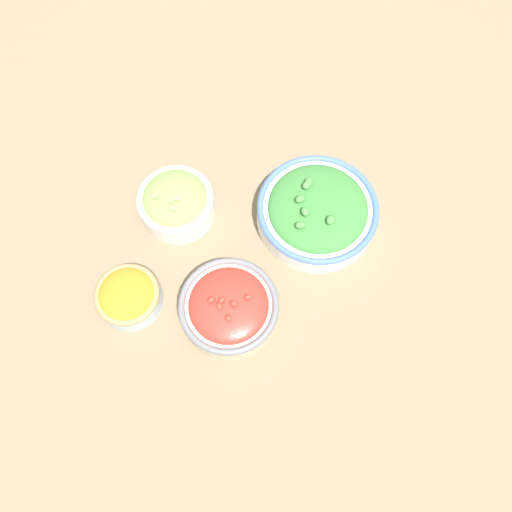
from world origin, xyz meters
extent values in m
plane|color=#75664C|center=(0.00, 0.00, 0.00)|extent=(3.00, 3.00, 0.00)
cylinder|color=silver|center=(0.14, -0.12, 0.03)|extent=(0.14, 0.14, 0.05)
torus|color=silver|center=(0.14, -0.12, 0.05)|extent=(0.14, 0.14, 0.01)
ellipsoid|color=#7ABC4C|center=(0.14, -0.12, 0.05)|extent=(0.12, 0.12, 0.04)
ellipsoid|color=#99D166|center=(0.13, -0.10, 0.08)|extent=(0.01, 0.01, 0.01)
ellipsoid|color=#99D166|center=(0.17, -0.11, 0.08)|extent=(0.01, 0.02, 0.01)
ellipsoid|color=#99D166|center=(0.14, -0.08, 0.08)|extent=(0.02, 0.01, 0.01)
ellipsoid|color=#99D166|center=(0.14, -0.10, 0.08)|extent=(0.01, 0.02, 0.01)
cylinder|color=beige|center=(0.05, 0.09, 0.02)|extent=(0.17, 0.17, 0.05)
torus|color=slate|center=(0.05, 0.09, 0.05)|extent=(0.17, 0.17, 0.01)
ellipsoid|color=red|center=(0.05, 0.09, 0.05)|extent=(0.14, 0.14, 0.03)
ellipsoid|color=red|center=(0.08, 0.09, 0.06)|extent=(0.01, 0.01, 0.01)
ellipsoid|color=red|center=(0.06, 0.09, 0.07)|extent=(0.01, 0.01, 0.01)
ellipsoid|color=red|center=(0.07, 0.10, 0.07)|extent=(0.01, 0.01, 0.01)
ellipsoid|color=red|center=(0.02, 0.09, 0.06)|extent=(0.01, 0.01, 0.01)
ellipsoid|color=red|center=(0.05, 0.12, 0.06)|extent=(0.01, 0.01, 0.01)
ellipsoid|color=red|center=(0.04, 0.10, 0.07)|extent=(0.01, 0.01, 0.01)
cylinder|color=silver|center=(-0.12, -0.08, 0.02)|extent=(0.22, 0.22, 0.04)
torus|color=#4766B7|center=(-0.12, -0.08, 0.04)|extent=(0.22, 0.22, 0.01)
ellipsoid|color=#387533|center=(-0.12, -0.08, 0.04)|extent=(0.18, 0.18, 0.04)
ellipsoid|color=#47893D|center=(-0.09, -0.09, 0.07)|extent=(0.02, 0.02, 0.01)
ellipsoid|color=#47893D|center=(-0.10, -0.11, 0.07)|extent=(0.02, 0.02, 0.01)
ellipsoid|color=#47893D|center=(-0.09, -0.06, 0.07)|extent=(0.02, 0.02, 0.01)
ellipsoid|color=#47893D|center=(-0.08, -0.04, 0.07)|extent=(0.02, 0.02, 0.01)
ellipsoid|color=#47893D|center=(-0.13, -0.04, 0.07)|extent=(0.02, 0.02, 0.01)
ellipsoid|color=#47893D|center=(-0.10, -0.12, 0.07)|extent=(0.02, 0.02, 0.01)
cylinder|color=#B2C1CC|center=(0.23, 0.06, 0.02)|extent=(0.11, 0.11, 0.04)
torus|color=#997A4C|center=(0.23, 0.06, 0.04)|extent=(0.11, 0.11, 0.01)
ellipsoid|color=orange|center=(0.23, 0.06, 0.04)|extent=(0.10, 0.10, 0.03)
camera|label=1|loc=(0.03, 0.33, 0.85)|focal=35.00mm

